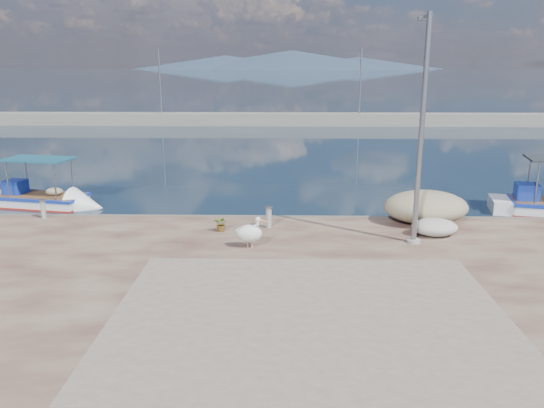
{
  "coord_description": "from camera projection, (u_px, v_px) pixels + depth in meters",
  "views": [
    {
      "loc": [
        0.38,
        -14.07,
        6.04
      ],
      "look_at": [
        0.0,
        3.8,
        1.3
      ],
      "focal_mm": 35.0,
      "sensor_mm": 36.0,
      "label": 1
    }
  ],
  "objects": [
    {
      "name": "ground",
      "position": [
        269.0,
        282.0,
        15.15
      ],
      "size": [
        1400.0,
        1400.0,
        0.0
      ],
      "primitive_type": "plane",
      "color": "#162635",
      "rests_on": "ground"
    },
    {
      "name": "net_pile_d",
      "position": [
        435.0,
        227.0,
        17.6
      ],
      "size": [
        1.52,
        1.14,
        0.57
      ],
      "primitive_type": "ellipsoid",
      "color": "beige",
      "rests_on": "quay"
    },
    {
      "name": "bollard_near",
      "position": [
        269.0,
        216.0,
        18.39
      ],
      "size": [
        0.25,
        0.25,
        0.77
      ],
      "color": "gray",
      "rests_on": "quay"
    },
    {
      "name": "breakwater",
      "position": [
        280.0,
        119.0,
        53.65
      ],
      "size": [
        120.0,
        2.2,
        7.5
      ],
      "color": "gray",
      "rests_on": "ground"
    },
    {
      "name": "pelican",
      "position": [
        250.0,
        233.0,
        16.38
      ],
      "size": [
        1.07,
        0.68,
        1.02
      ],
      "rotation": [
        0.0,
        0.0,
        -0.29
      ],
      "color": "tan",
      "rests_on": "quay"
    },
    {
      "name": "net_pile_c",
      "position": [
        426.0,
        207.0,
        18.92
      ],
      "size": [
        2.98,
        2.13,
        1.17
      ],
      "primitive_type": "ellipsoid",
      "color": "tan",
      "rests_on": "quay"
    },
    {
      "name": "potted_plant",
      "position": [
        221.0,
        224.0,
        18.03
      ],
      "size": [
        0.59,
        0.55,
        0.53
      ],
      "primitive_type": "imported",
      "rotation": [
        0.0,
        0.0,
        -0.35
      ],
      "color": "#33722D",
      "rests_on": "quay"
    },
    {
      "name": "quay",
      "position": [
        260.0,
        405.0,
        9.29
      ],
      "size": [
        44.0,
        22.0,
        0.5
      ],
      "primitive_type": "cube",
      "color": "#43201D",
      "rests_on": "ground"
    },
    {
      "name": "lamp_post",
      "position": [
        421.0,
        140.0,
        16.16
      ],
      "size": [
        0.44,
        0.96,
        7.0
      ],
      "color": "gray",
      "rests_on": "quay"
    },
    {
      "name": "mountains",
      "position": [
        287.0,
        61.0,
        640.76
      ],
      "size": [
        370.0,
        280.0,
        22.0
      ],
      "color": "#28384C",
      "rests_on": "ground"
    },
    {
      "name": "bollard_far",
      "position": [
        43.0,
        208.0,
        19.55
      ],
      "size": [
        0.23,
        0.23,
        0.7
      ],
      "color": "gray",
      "rests_on": "quay"
    },
    {
      "name": "quay_patch",
      "position": [
        309.0,
        314.0,
        12.1
      ],
      "size": [
        9.0,
        7.0,
        0.01
      ],
      "primitive_type": "cube",
      "color": "gray",
      "rests_on": "quay"
    },
    {
      "name": "boat_left",
      "position": [
        42.0,
        202.0,
        23.2
      ],
      "size": [
        5.36,
        2.61,
        2.47
      ],
      "rotation": [
        0.0,
        0.0,
        -0.19
      ],
      "color": "white",
      "rests_on": "ground"
    }
  ]
}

